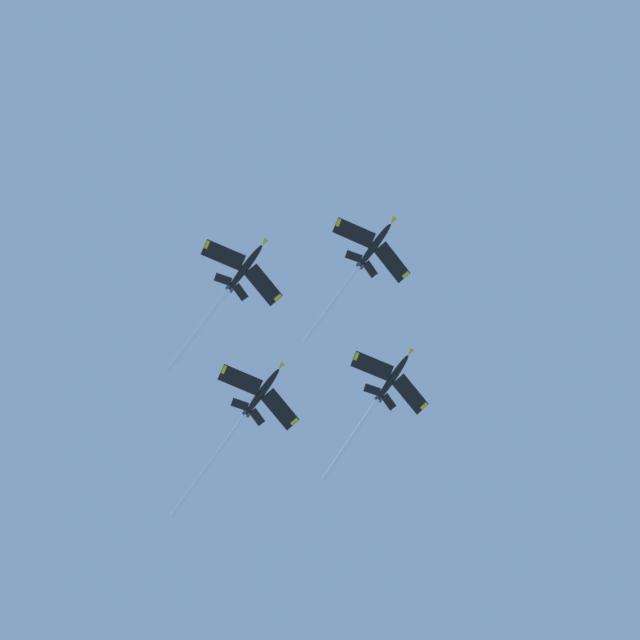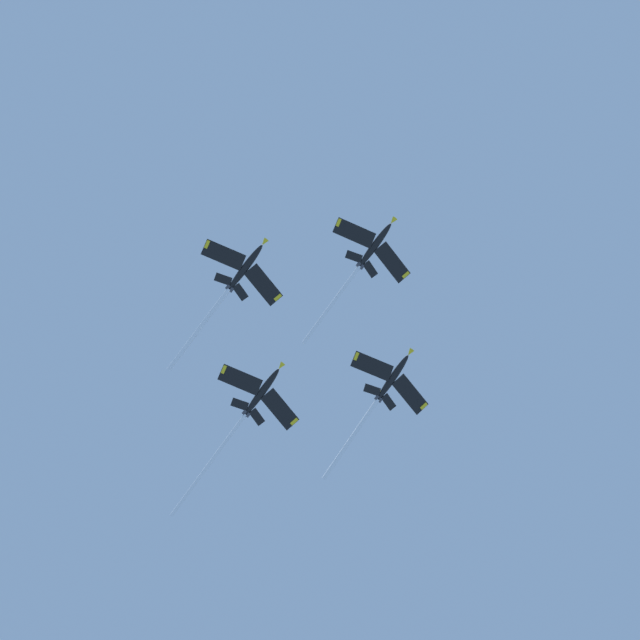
{
  "view_description": "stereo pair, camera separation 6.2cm",
  "coord_description": "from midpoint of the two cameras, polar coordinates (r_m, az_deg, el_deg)",
  "views": [
    {
      "loc": [
        16.69,
        2.5,
        1.6
      ],
      "look_at": [
        -10.09,
        -20.18,
        177.14
      ],
      "focal_mm": 46.49,
      "sensor_mm": 36.0,
      "label": 1
    },
    {
      "loc": [
        16.73,
        2.46,
        1.6
      ],
      "look_at": [
        -10.09,
        -20.18,
        177.14
      ],
      "focal_mm": 46.49,
      "sensor_mm": 36.0,
      "label": 2
    }
  ],
  "objects": [
    {
      "name": "jet_lead",
      "position": [
        181.59,
        3.1,
        4.21
      ],
      "size": [
        19.73,
        32.71,
        10.96
      ],
      "color": "black"
    },
    {
      "name": "jet_right_wing",
      "position": [
        177.32,
        -6.13,
        2.33
      ],
      "size": [
        19.71,
        33.02,
        11.01
      ],
      "color": "black"
    },
    {
      "name": "jet_slot",
      "position": [
        177.23,
        -4.98,
        -6.25
      ],
      "size": [
        19.73,
        36.93,
        13.32
      ],
      "color": "black"
    },
    {
      "name": "jet_left_wing",
      "position": [
        181.96,
        4.2,
        -5.19
      ],
      "size": [
        19.67,
        32.23,
        11.96
      ],
      "color": "black"
    }
  ]
}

